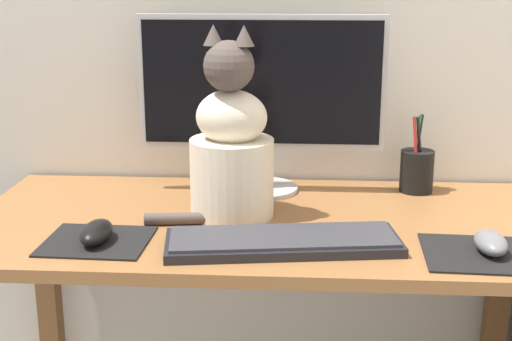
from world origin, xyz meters
name	(u,v)px	position (x,y,z in m)	size (l,w,h in m)	color
desk	(263,272)	(0.00, 0.00, 0.63)	(1.22, 0.58, 0.75)	brown
monitor	(262,93)	(-0.01, 0.20, 0.98)	(0.56, 0.17, 0.40)	#B2B2B7
keyboard	(283,241)	(0.04, -0.16, 0.76)	(0.45, 0.20, 0.02)	black
mousepad_left	(97,241)	(-0.31, -0.15, 0.75)	(0.20, 0.18, 0.00)	black
mousepad_right	(482,254)	(0.41, -0.17, 0.75)	(0.22, 0.19, 0.00)	black
computer_mouse_left	(96,232)	(-0.31, -0.16, 0.77)	(0.06, 0.11, 0.04)	black
computer_mouse_right	(491,243)	(0.42, -0.17, 0.77)	(0.06, 0.10, 0.04)	slate
cat	(231,147)	(-0.07, 0.02, 0.90)	(0.28, 0.21, 0.40)	beige
pen_cup	(417,170)	(0.34, 0.21, 0.80)	(0.08, 0.08, 0.18)	black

